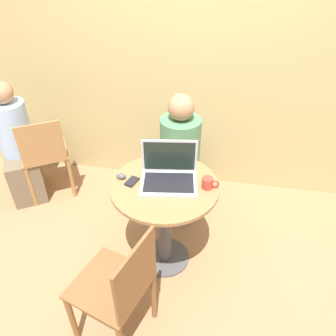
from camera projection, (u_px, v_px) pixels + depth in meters
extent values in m
plane|color=#9E704C|center=(165.00, 258.00, 2.59)|extent=(12.00, 12.00, 0.00)
cube|color=tan|center=(189.00, 50.00, 2.70)|extent=(7.00, 0.05, 2.60)
cylinder|color=#4C4C51|center=(165.00, 257.00, 2.59)|extent=(0.37, 0.37, 0.02)
cylinder|color=#4C4C51|center=(165.00, 225.00, 2.37)|extent=(0.10, 0.10, 0.70)
cylinder|color=olive|center=(165.00, 186.00, 2.16)|extent=(0.72, 0.72, 0.02)
cube|color=#B7B7BC|center=(169.00, 183.00, 2.15)|extent=(0.40, 0.31, 0.02)
cube|color=black|center=(169.00, 182.00, 2.14)|extent=(0.35, 0.25, 0.00)
cube|color=#B7B7BC|center=(169.00, 156.00, 2.18)|extent=(0.37, 0.06, 0.24)
cube|color=black|center=(169.00, 156.00, 2.17)|extent=(0.34, 0.05, 0.21)
cube|color=black|center=(132.00, 181.00, 2.17)|extent=(0.09, 0.11, 0.02)
ellipsoid|color=#4C4C51|center=(121.00, 176.00, 2.19)|extent=(0.07, 0.04, 0.04)
cylinder|color=#B2382D|center=(207.00, 183.00, 2.11)|extent=(0.07, 0.07, 0.08)
torus|color=#B2382D|center=(215.00, 184.00, 2.10)|extent=(0.06, 0.01, 0.06)
cylinder|color=brown|center=(108.00, 274.00, 2.21)|extent=(0.04, 0.04, 0.45)
cylinder|color=brown|center=(72.00, 319.00, 1.95)|extent=(0.04, 0.04, 0.45)
cylinder|color=brown|center=(154.00, 296.00, 2.07)|extent=(0.04, 0.04, 0.45)
cube|color=brown|center=(110.00, 285.00, 1.88)|extent=(0.50, 0.50, 0.02)
cube|color=brown|center=(136.00, 276.00, 1.68)|extent=(0.13, 0.36, 0.40)
cube|color=#3D4766|center=(180.00, 185.00, 2.98)|extent=(0.33, 0.46, 0.44)
cylinder|color=#4C7F5B|center=(180.00, 148.00, 2.62)|extent=(0.32, 0.32, 0.50)
sphere|color=#A87A56|center=(181.00, 107.00, 2.41)|extent=(0.20, 0.20, 0.20)
cylinder|color=#9E7042|center=(66.00, 158.00, 3.34)|extent=(0.04, 0.04, 0.44)
cylinder|color=#9E7042|center=(29.00, 166.00, 3.23)|extent=(0.04, 0.04, 0.44)
cylinder|color=#9E7042|center=(71.00, 178.00, 3.07)|extent=(0.04, 0.04, 0.44)
cylinder|color=#9E7042|center=(31.00, 187.00, 2.96)|extent=(0.04, 0.04, 0.44)
cube|color=#9E7042|center=(44.00, 152.00, 3.01)|extent=(0.55, 0.55, 0.02)
cube|color=#9E7042|center=(41.00, 144.00, 2.76)|extent=(0.32, 0.21, 0.38)
cube|color=brown|center=(26.00, 175.00, 3.11)|extent=(0.47, 0.51, 0.43)
cylinder|color=#9EBCE5|center=(13.00, 128.00, 2.92)|extent=(0.30, 0.30, 0.48)
sphere|color=#A87A56|center=(1.00, 93.00, 2.72)|extent=(0.19, 0.19, 0.19)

